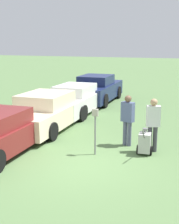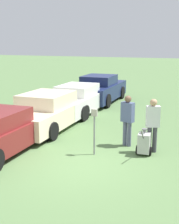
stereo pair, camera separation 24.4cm
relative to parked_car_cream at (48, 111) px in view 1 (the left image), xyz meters
name	(u,v)px [view 1 (the left image)]	position (x,y,z in m)	size (l,w,h in m)	color
ground_plane	(79,165)	(2.77, -3.26, -0.67)	(120.00, 120.00, 0.00)	#517042
parked_car_cream	(48,111)	(0.00, 0.00, 0.00)	(2.21, 5.24, 1.45)	beige
parked_car_white	(76,99)	(0.00, 2.93, -0.01)	(2.04, 5.19, 1.40)	silver
parked_car_navy	(97,89)	(0.00, 5.92, 0.06)	(2.15, 4.85, 1.56)	#19234C
parking_meter	(95,123)	(2.89, -2.29, 0.33)	(0.18, 0.09, 1.45)	slate
person_worker	(128,117)	(3.60, -1.08, 0.31)	(0.47, 0.33, 1.72)	#515670
person_supervisor	(153,122)	(4.50, -1.38, 0.31)	(0.47, 0.35, 1.73)	#3F3F47
equipment_cart	(145,142)	(4.33, -1.73, -0.29)	(0.49, 1.00, 1.00)	#B2B2AD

